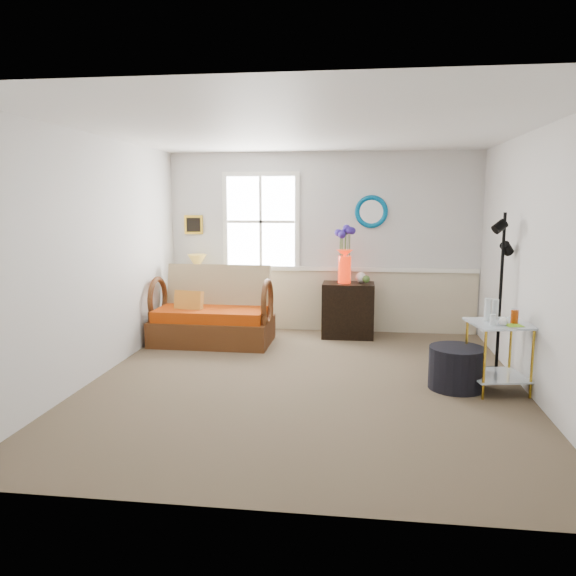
# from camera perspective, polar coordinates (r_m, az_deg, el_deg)

# --- Properties ---
(floor) EXTENTS (4.50, 5.00, 0.01)m
(floor) POSITION_cam_1_polar(r_m,az_deg,el_deg) (6.01, 1.67, -9.60)
(floor) COLOR brown
(floor) RESTS_ON ground
(ceiling) EXTENTS (4.50, 5.00, 0.01)m
(ceiling) POSITION_cam_1_polar(r_m,az_deg,el_deg) (5.75, 1.79, 15.82)
(ceiling) COLOR white
(ceiling) RESTS_ON walls
(walls) EXTENTS (4.51, 5.01, 2.60)m
(walls) POSITION_cam_1_polar(r_m,az_deg,el_deg) (5.74, 1.73, 2.81)
(walls) COLOR silver
(walls) RESTS_ON floor
(wainscot) EXTENTS (4.46, 0.02, 0.90)m
(wainscot) POSITION_cam_1_polar(r_m,az_deg,el_deg) (8.30, 3.42, -1.24)
(wainscot) COLOR #C3B595
(wainscot) RESTS_ON walls
(chair_rail) EXTENTS (4.46, 0.04, 0.06)m
(chair_rail) POSITION_cam_1_polar(r_m,az_deg,el_deg) (8.22, 3.45, 1.97)
(chair_rail) COLOR white
(chair_rail) RESTS_ON walls
(window) EXTENTS (1.14, 0.06, 1.44)m
(window) POSITION_cam_1_polar(r_m,az_deg,el_deg) (8.28, -2.78, 6.75)
(window) COLOR white
(window) RESTS_ON walls
(picture) EXTENTS (0.28, 0.03, 0.28)m
(picture) POSITION_cam_1_polar(r_m,az_deg,el_deg) (8.53, -9.56, 6.36)
(picture) COLOR gold
(picture) RESTS_ON walls
(mirror) EXTENTS (0.47, 0.07, 0.47)m
(mirror) POSITION_cam_1_polar(r_m,az_deg,el_deg) (8.16, 8.46, 7.68)
(mirror) COLOR #00739D
(mirror) RESTS_ON walls
(loveseat) EXTENTS (1.58, 0.91, 1.03)m
(loveseat) POSITION_cam_1_polar(r_m,az_deg,el_deg) (7.59, -7.70, -1.77)
(loveseat) COLOR brown
(loveseat) RESTS_ON floor
(throw_pillow) EXTENTS (0.40, 0.17, 0.39)m
(throw_pillow) POSITION_cam_1_polar(r_m,az_deg,el_deg) (7.58, -10.07, -1.73)
(throw_pillow) COLOR #C35F04
(throw_pillow) RESTS_ON loveseat
(lamp_stand) EXTENTS (0.43, 0.43, 0.62)m
(lamp_stand) POSITION_cam_1_polar(r_m,az_deg,el_deg) (8.48, -9.21, -2.10)
(lamp_stand) COLOR black
(lamp_stand) RESTS_ON floor
(table_lamp) EXTENTS (0.32, 0.32, 0.50)m
(table_lamp) POSITION_cam_1_polar(r_m,az_deg,el_deg) (8.44, -9.19, 1.68)
(table_lamp) COLOR #B68B32
(table_lamp) RESTS_ON lamp_stand
(potted_plant) EXTENTS (0.41, 0.43, 0.27)m
(potted_plant) POSITION_cam_1_polar(r_m,az_deg,el_deg) (8.40, -8.33, 0.89)
(potted_plant) COLOR #46692C
(potted_plant) RESTS_ON lamp_stand
(cabinet) EXTENTS (0.72, 0.46, 0.77)m
(cabinet) POSITION_cam_1_polar(r_m,az_deg,el_deg) (7.93, 6.12, -2.24)
(cabinet) COLOR black
(cabinet) RESTS_ON floor
(flower_vase) EXTENTS (0.28, 0.28, 0.78)m
(flower_vase) POSITION_cam_1_polar(r_m,az_deg,el_deg) (7.85, 5.78, 3.36)
(flower_vase) COLOR red
(flower_vase) RESTS_ON cabinet
(side_table) EXTENTS (0.65, 0.65, 0.71)m
(side_table) POSITION_cam_1_polar(r_m,az_deg,el_deg) (6.04, 20.54, -6.58)
(side_table) COLOR gold
(side_table) RESTS_ON floor
(tabletop_items) EXTENTS (0.46, 0.46, 0.23)m
(tabletop_items) POSITION_cam_1_polar(r_m,az_deg,el_deg) (5.95, 21.02, -2.22)
(tabletop_items) COLOR silver
(tabletop_items) RESTS_ON side_table
(floor_lamp) EXTENTS (0.33, 0.33, 1.78)m
(floor_lamp) POSITION_cam_1_polar(r_m,az_deg,el_deg) (6.60, 20.77, -0.55)
(floor_lamp) COLOR black
(floor_lamp) RESTS_ON floor
(ottoman) EXTENTS (0.65, 0.65, 0.43)m
(ottoman) POSITION_cam_1_polar(r_m,az_deg,el_deg) (6.03, 16.74, -7.78)
(ottoman) COLOR black
(ottoman) RESTS_ON floor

